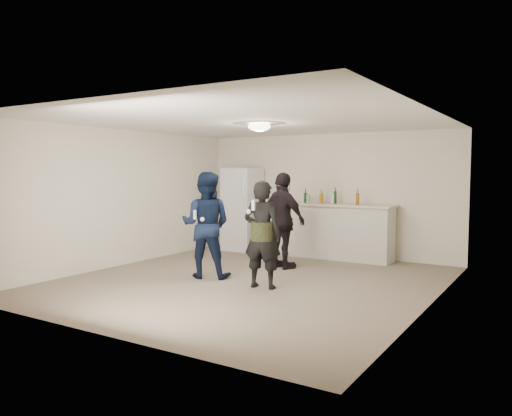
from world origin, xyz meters
The scene contains 21 objects.
floor centered at (0.00, 0.00, 0.00)m, with size 6.00×6.00×0.00m, color #6B5B4C.
ceiling centered at (0.00, 0.00, 2.50)m, with size 6.00×6.00×0.00m, color silver.
wall_back centered at (0.00, 3.00, 1.25)m, with size 6.00×6.00×0.00m, color beige.
wall_front centered at (0.00, -3.00, 1.25)m, with size 6.00×6.00×0.00m, color beige.
wall_left centered at (-2.75, 0.00, 1.25)m, with size 6.00×6.00×0.00m, color beige.
wall_right centered at (2.75, 0.00, 1.25)m, with size 6.00×6.00×0.00m, color beige.
counter centered at (0.16, 2.67, 0.53)m, with size 2.60×0.56×1.05m, color beige.
counter_top centered at (0.16, 2.67, 1.07)m, with size 2.68×0.64×0.04m, color beige.
fridge centered at (-1.83, 2.60, 0.90)m, with size 0.70×0.70×1.80m, color silver.
fridge_handle centered at (-1.55, 2.23, 1.30)m, with size 0.02×0.02×0.60m, color silver.
ceiling_dome centered at (0.00, 0.30, 2.45)m, with size 0.36×0.36×0.16m, color white.
shaker centered at (-0.23, 2.59, 1.18)m, with size 0.08×0.08×0.17m, color #B6B6BB.
man centered at (-0.78, -0.09, 0.86)m, with size 0.84×0.65×1.73m, color #102045.
woman centered at (0.39, -0.26, 0.80)m, with size 0.58×0.38×1.60m, color black.
camo_shorts centered at (0.39, -0.26, 0.85)m, with size 0.34×0.34×0.28m, color #323A1A.
spectator centered at (-0.06, 1.21, 0.86)m, with size 1.01×0.42×1.72m, color black.
remote_man centered at (-0.78, -0.37, 1.05)m, with size 0.04×0.04×0.15m, color silver.
nunchuk_man centered at (-0.66, -0.34, 0.98)m, with size 0.07×0.07×0.07m, color white.
remote_woman centered at (0.39, -0.51, 1.25)m, with size 0.04×0.04×0.15m, color white.
nunchuk_woman centered at (0.29, -0.48, 1.15)m, with size 0.07×0.07×0.07m, color white.
bottle_cluster centered at (0.22, 2.69, 1.20)m, with size 1.18×0.19×0.25m.
Camera 1 is at (4.16, -6.55, 1.74)m, focal length 35.00 mm.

